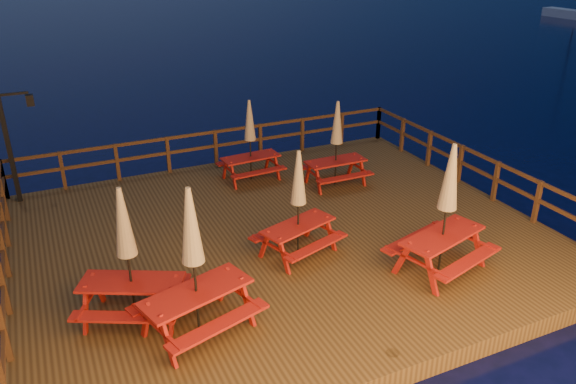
% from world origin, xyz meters
% --- Properties ---
extents(ground, '(500.00, 500.00, 0.00)m').
position_xyz_m(ground, '(0.00, 0.00, 0.00)').
color(ground, black).
rests_on(ground, ground).
extents(deck, '(12.00, 10.00, 0.40)m').
position_xyz_m(deck, '(0.00, 0.00, 0.20)').
color(deck, '#402C14').
rests_on(deck, ground).
extents(deck_piles, '(11.44, 9.44, 1.40)m').
position_xyz_m(deck_piles, '(0.00, 0.00, -0.30)').
color(deck_piles, '#3E2A13').
rests_on(deck_piles, ground).
extents(railing, '(11.80, 9.75, 1.10)m').
position_xyz_m(railing, '(0.00, 1.78, 1.16)').
color(railing, '#3E2A13').
rests_on(railing, deck).
extents(lamp_post, '(0.85, 0.18, 3.00)m').
position_xyz_m(lamp_post, '(-5.39, 4.55, 2.20)').
color(lamp_post, black).
rests_on(lamp_post, deck).
extents(picnic_table_0, '(2.33, 2.10, 2.79)m').
position_xyz_m(picnic_table_0, '(-2.79, -2.65, 1.85)').
color(picnic_table_0, maroon).
rests_on(picnic_table_0, deck).
extents(picnic_table_1, '(2.04, 1.85, 2.42)m').
position_xyz_m(picnic_table_1, '(-0.04, -1.00, 1.66)').
color(picnic_table_1, maroon).
rests_on(picnic_table_1, deck).
extents(picnic_table_2, '(1.68, 1.39, 2.40)m').
position_xyz_m(picnic_table_2, '(2.57, 2.00, 1.65)').
color(picnic_table_2, maroon).
rests_on(picnic_table_2, deck).
extents(picnic_table_3, '(2.31, 2.16, 2.62)m').
position_xyz_m(picnic_table_3, '(-3.74, -1.80, 1.76)').
color(picnic_table_3, maroon).
rests_on(picnic_table_3, deck).
extents(picnic_table_4, '(1.72, 1.45, 2.34)m').
position_xyz_m(picnic_table_4, '(0.55, 3.33, 1.61)').
color(picnic_table_4, maroon).
rests_on(picnic_table_4, deck).
extents(picnic_table_5, '(2.32, 2.08, 2.80)m').
position_xyz_m(picnic_table_5, '(2.37, -2.82, 1.85)').
color(picnic_table_5, maroon).
rests_on(picnic_table_5, deck).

